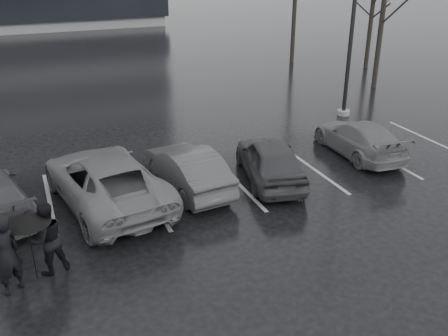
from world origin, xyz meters
name	(u,v)px	position (x,y,z in m)	size (l,w,h in m)	color
ground	(248,216)	(0.00, 0.00, 0.00)	(160.00, 160.00, 0.00)	black
car_main	(270,160)	(1.65, 1.91, 0.68)	(1.60, 3.99, 1.36)	black
car_west_a	(188,169)	(-0.95, 2.30, 0.66)	(1.39, 3.98, 1.31)	#28282A
car_west_b	(106,179)	(-3.42, 2.28, 0.75)	(2.49, 5.40, 1.50)	#4B4B4E
car_east	(359,138)	(5.56, 2.62, 0.60)	(1.69, 4.16, 1.21)	#4B4B4E
pedestrian_left	(6,255)	(-6.08, -1.03, 0.92)	(0.67, 0.44, 1.84)	black
pedestrian_right	(47,239)	(-5.23, -0.59, 0.87)	(0.84, 0.66, 1.73)	black
umbrella	(26,218)	(-5.57, -0.74, 1.55)	(1.00, 1.00, 1.70)	black
lamp_post	(354,9)	(7.74, 6.62, 4.51)	(0.54, 0.54, 9.85)	gray
stall_stripes	(191,184)	(-0.80, 2.50, 0.00)	(19.72, 5.00, 0.00)	#9B9B9D
tree_east	(383,8)	(12.00, 10.00, 4.00)	(0.26, 0.26, 8.00)	black
tree_ne	(372,8)	(14.50, 14.00, 3.50)	(0.26, 0.26, 7.00)	black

